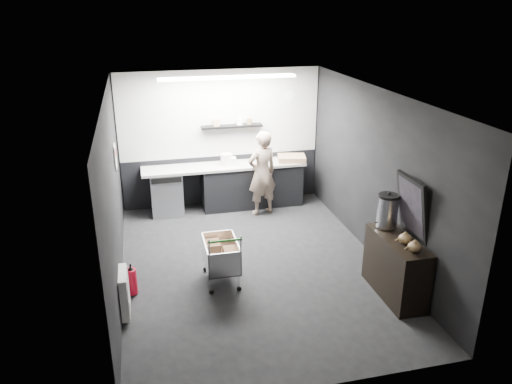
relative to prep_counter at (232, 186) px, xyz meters
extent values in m
plane|color=black|center=(-0.14, -2.42, -0.46)|extent=(5.50, 5.50, 0.00)
plane|color=white|center=(-0.14, -2.42, 2.24)|extent=(5.50, 5.50, 0.00)
plane|color=black|center=(-0.14, 0.33, 0.89)|extent=(5.50, 0.00, 5.50)
plane|color=black|center=(-0.14, -5.17, 0.89)|extent=(5.50, 0.00, 5.50)
plane|color=black|center=(-2.14, -2.42, 0.89)|extent=(0.00, 5.50, 5.50)
plane|color=black|center=(1.86, -2.42, 0.89)|extent=(0.00, 5.50, 5.50)
cube|color=silver|center=(-0.14, 0.31, 1.39)|extent=(3.95, 0.02, 1.70)
cube|color=black|center=(-0.14, 0.31, 0.04)|extent=(3.95, 0.02, 1.00)
cube|color=black|center=(0.06, 0.20, 1.16)|extent=(1.20, 0.22, 0.04)
cylinder|color=white|center=(1.26, 0.30, 1.69)|extent=(0.20, 0.03, 0.20)
cube|color=white|center=(-2.12, -1.12, 1.09)|extent=(0.02, 0.30, 0.40)
cube|color=red|center=(-2.11, -1.12, 1.16)|extent=(0.02, 0.22, 0.10)
cube|color=white|center=(-2.08, -3.32, -0.11)|extent=(0.10, 0.50, 0.60)
cube|color=white|center=(-0.14, -0.57, 2.21)|extent=(2.40, 0.20, 0.04)
cube|color=black|center=(0.41, 0.00, -0.03)|extent=(2.00, 0.56, 0.85)
cube|color=#ABABA6|center=(-0.14, 0.00, 0.42)|extent=(3.20, 0.60, 0.05)
cube|color=#9EA0A5|center=(-1.29, 0.00, -0.03)|extent=(0.60, 0.58, 0.85)
cube|color=black|center=(-1.29, -0.30, 0.32)|extent=(0.56, 0.02, 0.10)
imported|color=#BAA893|center=(0.51, -0.45, 0.37)|extent=(0.69, 0.55, 1.66)
cube|color=silver|center=(-0.69, -2.76, -0.19)|extent=(0.49, 0.75, 0.02)
cube|color=silver|center=(-0.92, -2.76, 0.00)|extent=(0.03, 0.74, 0.39)
cube|color=silver|center=(-0.46, -2.76, 0.00)|extent=(0.03, 0.74, 0.39)
cube|color=silver|center=(-0.69, -3.12, 0.00)|extent=(0.48, 0.03, 0.39)
cube|color=silver|center=(-0.69, -2.40, 0.00)|extent=(0.48, 0.03, 0.39)
cylinder|color=silver|center=(-0.89, -3.09, -0.31)|extent=(0.02, 0.02, 0.26)
cylinder|color=silver|center=(-0.49, -3.09, -0.31)|extent=(0.02, 0.02, 0.26)
cylinder|color=silver|center=(-0.89, -2.43, -0.31)|extent=(0.02, 0.02, 0.26)
cylinder|color=silver|center=(-0.49, -2.43, -0.31)|extent=(0.02, 0.02, 0.26)
cylinder|color=#289027|center=(-0.69, -3.18, 0.41)|extent=(0.48, 0.04, 0.03)
cube|color=brown|center=(-0.80, -2.67, -0.01)|extent=(0.21, 0.26, 0.33)
cube|color=brown|center=(-0.57, -2.86, -0.03)|extent=(0.19, 0.25, 0.30)
cylinder|color=black|center=(-0.89, -3.09, -0.42)|extent=(0.07, 0.03, 0.07)
cylinder|color=black|center=(-0.89, -2.43, -0.42)|extent=(0.07, 0.03, 0.07)
cylinder|color=black|center=(-0.49, -3.09, -0.42)|extent=(0.07, 0.03, 0.07)
cylinder|color=black|center=(-0.49, -2.43, -0.42)|extent=(0.07, 0.03, 0.07)
cube|color=black|center=(1.63, -3.69, -0.02)|extent=(0.44, 1.17, 0.87)
cylinder|color=silver|center=(1.63, -3.30, 0.66)|extent=(0.29, 0.29, 0.45)
cylinder|color=black|center=(1.63, -3.30, 0.90)|extent=(0.29, 0.29, 0.04)
sphere|color=black|center=(1.63, -3.30, 0.94)|extent=(0.05, 0.05, 0.05)
ellipsoid|color=brown|center=(1.63, -3.83, 0.49)|extent=(0.17, 0.17, 0.14)
ellipsoid|color=brown|center=(1.63, -4.08, 0.49)|extent=(0.17, 0.17, 0.14)
cube|color=black|center=(1.80, -3.64, 0.85)|extent=(0.20, 0.68, 0.87)
cube|color=black|center=(1.78, -3.64, 0.85)|extent=(0.14, 0.58, 0.75)
cylinder|color=red|center=(-1.99, -2.83, -0.24)|extent=(0.14, 0.14, 0.38)
cone|color=black|center=(-1.99, -2.83, -0.03)|extent=(0.10, 0.10, 0.06)
cylinder|color=black|center=(-1.99, -2.83, 0.01)|extent=(0.03, 0.03, 0.06)
cube|color=#A67C58|center=(1.23, -0.05, 0.50)|extent=(0.62, 0.52, 0.11)
cylinder|color=white|center=(-0.09, 0.00, 0.56)|extent=(0.23, 0.23, 0.23)
cube|color=white|center=(-0.01, -0.05, 0.52)|extent=(0.18, 0.15, 0.16)
camera|label=1|loc=(-1.71, -9.17, 3.48)|focal=35.00mm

